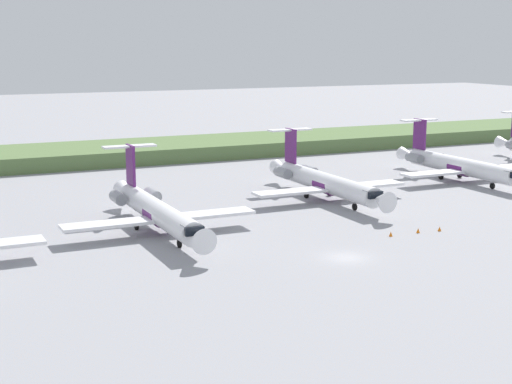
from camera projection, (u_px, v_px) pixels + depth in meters
ground_plane at (232, 203)px, 105.63m from camera, size 500.00×500.00×0.00m
grass_berm at (137, 151)px, 146.62m from camera, size 320.00×20.00×2.76m
regional_jet_third at (156, 210)px, 89.41m from camera, size 22.81×31.00×9.00m
regional_jet_fourth at (325, 182)px, 108.00m from camera, size 22.81×31.00×9.00m
regional_jet_fifth at (458, 165)px, 122.88m from camera, size 22.81×31.00×9.00m
safety_cone_front_marker at (391, 234)px, 87.59m from camera, size 0.44×0.44×0.55m
safety_cone_mid_marker at (418, 231)px, 89.17m from camera, size 0.44×0.44×0.55m
safety_cone_rear_marker at (440, 229)px, 90.03m from camera, size 0.44×0.44×0.55m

